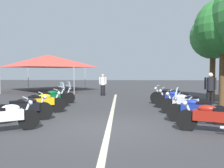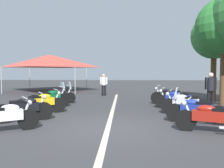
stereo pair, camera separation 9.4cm
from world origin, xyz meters
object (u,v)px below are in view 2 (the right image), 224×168
motorcycle_right_row_4 (170,96)px  motorcycle_left_row_4 (58,95)px  motorcycle_left_row_1 (24,108)px  motorcycle_right_row_0 (212,118)px  motorcycle_right_row_1 (196,110)px  bystander_0 (104,83)px  roadside_tree_0 (214,37)px  motorcycle_left_row_3 (50,98)px  event_tent (49,61)px  motorcycle_left_row_0 (4,117)px  roadside_tree_2 (224,27)px  motorcycle_right_row_2 (185,103)px  motorcycle_left_row_2 (41,103)px  motorcycle_right_row_3 (178,99)px  bystander_1 (211,88)px

motorcycle_right_row_4 → motorcycle_left_row_4: bearing=20.2°
motorcycle_left_row_1 → motorcycle_right_row_0: (-1.38, -5.99, -0.01)m
motorcycle_right_row_1 → bystander_0: 9.82m
motorcycle_left_row_1 → roadside_tree_0: bearing=6.1°
motorcycle_left_row_3 → event_tent: event_tent is taller
motorcycle_left_row_4 → motorcycle_left_row_0: bearing=-117.9°
motorcycle_left_row_1 → motorcycle_right_row_4: bearing=7.7°
motorcycle_left_row_3 → roadside_tree_2: 9.49m
event_tent → motorcycle_right_row_1: bearing=-145.2°
motorcycle_right_row_2 → motorcycle_left_row_3: bearing=1.4°
motorcycle_left_row_2 → motorcycle_right_row_2: size_ratio=0.99×
motorcycle_right_row_1 → roadside_tree_0: bearing=-95.9°
motorcycle_right_row_3 → bystander_1: size_ratio=1.24×
bystander_0 → bystander_1: size_ratio=0.92×
motorcycle_left_row_0 → bystander_0: (10.53, -2.05, 0.45)m
motorcycle_left_row_2 → motorcycle_left_row_0: bearing=-118.6°
event_tent → roadside_tree_0: bearing=-118.9°
roadside_tree_0 → event_tent: size_ratio=0.81×
roadside_tree_0 → motorcycle_left_row_0: bearing=131.9°
motorcycle_left_row_3 → motorcycle_left_row_4: motorcycle_left_row_3 is taller
roadside_tree_2 → event_tent: size_ratio=0.87×
bystander_0 → motorcycle_right_row_2: bearing=14.3°
motorcycle_left_row_0 → motorcycle_left_row_3: motorcycle_left_row_3 is taller
roadside_tree_0 → event_tent: bearing=61.1°
motorcycle_left_row_0 → bystander_0: bystander_0 is taller
motorcycle_right_row_3 → bystander_0: size_ratio=1.35×
motorcycle_right_row_0 → roadside_tree_2: 7.41m
motorcycle_left_row_3 → motorcycle_right_row_3: size_ratio=0.84×
motorcycle_left_row_2 → bystander_0: bystander_0 is taller
bystander_1 → roadside_tree_2: (1.24, -1.05, 3.04)m
motorcycle_left_row_3 → motorcycle_right_row_1: size_ratio=0.90×
motorcycle_left_row_1 → motorcycle_left_row_3: bearing=61.4°
motorcycle_right_row_2 → event_tent: (11.22, 9.01, 2.19)m
motorcycle_left_row_4 → motorcycle_right_row_0: motorcycle_left_row_4 is taller
motorcycle_right_row_4 → event_tent: event_tent is taller
motorcycle_left_row_2 → motorcycle_left_row_4: motorcycle_left_row_4 is taller
motorcycle_left_row_1 → roadside_tree_2: (4.54, -8.64, 3.57)m
motorcycle_right_row_2 → motorcycle_right_row_3: bearing=-75.5°
motorcycle_right_row_1 → motorcycle_left_row_3: bearing=-9.7°
motorcycle_left_row_2 → event_tent: event_tent is taller
motorcycle_left_row_1 → bystander_1: size_ratio=1.07×
motorcycle_left_row_0 → roadside_tree_2: 11.12m
motorcycle_left_row_3 → motorcycle_right_row_4: motorcycle_left_row_3 is taller
motorcycle_left_row_4 → bystander_0: (4.44, -2.13, 0.45)m
motorcycle_left_row_2 → motorcycle_right_row_4: bearing=-1.9°
motorcycle_left_row_4 → roadside_tree_2: bearing=-28.9°
motorcycle_left_row_3 → event_tent: size_ratio=0.28×
motorcycle_right_row_0 → roadside_tree_0: 8.86m
motorcycle_left_row_1 → bystander_0: bearing=47.3°
motorcycle_left_row_2 → event_tent: bearing=76.8°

